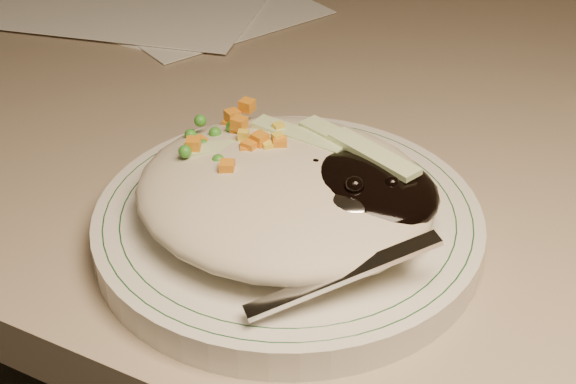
% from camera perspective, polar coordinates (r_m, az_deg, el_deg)
% --- Properties ---
extents(desk, '(1.40, 0.70, 0.74)m').
position_cam_1_polar(desk, '(0.80, 9.74, -7.52)').
color(desk, gray).
rests_on(desk, ground).
extents(plate, '(0.25, 0.25, 0.02)m').
position_cam_1_polar(plate, '(0.53, 0.00, -2.33)').
color(plate, silver).
rests_on(plate, desk).
extents(plate_rim, '(0.24, 0.24, 0.00)m').
position_cam_1_polar(plate_rim, '(0.52, 0.00, -1.45)').
color(plate_rim, '#144723').
rests_on(plate_rim, plate).
extents(meal, '(0.21, 0.19, 0.05)m').
position_cam_1_polar(meal, '(0.51, 0.39, 0.35)').
color(meal, '#B5AB93').
rests_on(meal, plate).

